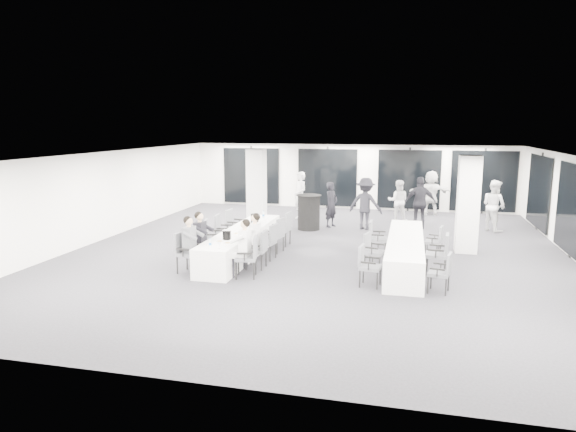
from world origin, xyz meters
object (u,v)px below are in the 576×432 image
(chair_main_right_second, at_px, (259,247))
(standing_guest_h, at_px, (494,202))
(standing_guest_d, at_px, (420,199))
(chair_main_left_far, at_px, (234,223))
(chair_side_right_near, at_px, (443,270))
(ice_bucket_near, at_px, (227,235))
(chair_side_left_near, at_px, (367,263))
(chair_main_right_mid, at_px, (269,239))
(chair_main_right_fourth, at_px, (276,233))
(chair_main_right_far, at_px, (284,226))
(standing_guest_b, at_px, (398,198))
(chair_main_left_mid, at_px, (211,235))
(banquet_table_main, at_px, (242,243))
(chair_main_left_second, at_px, (197,245))
(standing_guest_c, at_px, (366,200))
(standing_guest_f, at_px, (431,190))
(cocktail_table, at_px, (309,212))
(chair_side_left_far, at_px, (376,236))
(banquet_table_side, at_px, (405,252))
(chair_main_right_near, at_px, (250,254))
(chair_side_right_far, at_px, (436,239))
(standing_guest_g, at_px, (300,192))
(standing_guest_a, at_px, (331,202))
(chair_main_left_fourth, at_px, (222,229))
(chair_main_left_near, at_px, (186,250))
(chair_side_left_mid, at_px, (372,249))
(standing_guest_e, at_px, (468,209))
(chair_side_right_mid, at_px, (440,251))
(ice_bucket_far, at_px, (255,218))

(chair_main_right_second, relative_size, standing_guest_h, 0.49)
(standing_guest_d, bearing_deg, chair_main_left_far, 23.57)
(chair_main_right_second, xyz_separation_m, chair_side_right_near, (4.47, -0.94, -0.05))
(ice_bucket_near, bearing_deg, chair_side_left_near, -10.48)
(chair_main_right_mid, bearing_deg, chair_main_right_fourth, 6.91)
(chair_main_right_far, height_order, standing_guest_b, standing_guest_b)
(chair_main_left_mid, height_order, standing_guest_h, standing_guest_h)
(banquet_table_main, relative_size, chair_main_left_second, 5.15)
(standing_guest_c, bearing_deg, ice_bucket_near, 75.16)
(chair_main_right_mid, height_order, standing_guest_f, standing_guest_f)
(chair_side_left_near, xyz_separation_m, standing_guest_d, (1.26, 7.05, 0.51))
(chair_side_right_near, bearing_deg, standing_guest_d, 15.08)
(chair_main_right_far, bearing_deg, cocktail_table, -1.38)
(chair_side_left_far, bearing_deg, chair_main_right_far, -99.82)
(banquet_table_main, bearing_deg, banquet_table_side, 0.61)
(banquet_table_side, height_order, chair_main_right_fourth, chair_main_right_fourth)
(chair_main_right_second, bearing_deg, ice_bucket_near, 100.89)
(chair_main_left_far, relative_size, chair_main_right_near, 1.00)
(chair_side_right_far, height_order, standing_guest_g, standing_guest_g)
(banquet_table_side, height_order, standing_guest_b, standing_guest_b)
(standing_guest_a, bearing_deg, chair_main_left_fourth, 172.32)
(chair_main_right_near, relative_size, chair_side_left_near, 1.08)
(chair_main_left_far, xyz_separation_m, standing_guest_a, (2.65, 3.03, 0.34))
(chair_main_left_mid, distance_m, standing_guest_h, 9.91)
(banquet_table_side, xyz_separation_m, chair_main_left_near, (-5.32, -1.91, 0.20))
(chair_main_right_second, height_order, standing_guest_b, standing_guest_b)
(banquet_table_side, bearing_deg, ice_bucket_near, -163.97)
(cocktail_table, xyz_separation_m, chair_side_left_mid, (2.54, -4.53, -0.09))
(chair_main_left_fourth, bearing_deg, chair_main_left_far, 173.37)
(chair_main_right_far, distance_m, chair_side_right_far, 4.48)
(standing_guest_g, bearing_deg, chair_main_right_fourth, -37.06)
(standing_guest_e, bearing_deg, standing_guest_f, 17.17)
(banquet_table_main, height_order, ice_bucket_near, ice_bucket_near)
(ice_bucket_near, bearing_deg, banquet_table_main, 90.84)
(standing_guest_c, bearing_deg, standing_guest_h, -157.92)
(banquet_table_main, xyz_separation_m, chair_side_right_mid, (5.32, -0.60, 0.22))
(chair_side_right_mid, bearing_deg, ice_bucket_far, 77.15)
(chair_main_left_second, relative_size, chair_main_right_mid, 0.99)
(standing_guest_h, bearing_deg, standing_guest_c, 62.18)
(standing_guest_c, bearing_deg, standing_guest_a, 6.28)
(chair_main_left_second, relative_size, ice_bucket_near, 3.99)
(chair_main_right_mid, relative_size, chair_side_left_far, 1.00)
(chair_main_right_mid, xyz_separation_m, standing_guest_g, (-0.44, 6.12, 0.49))
(chair_side_left_near, height_order, ice_bucket_far, ice_bucket_far)
(banquet_table_side, relative_size, ice_bucket_far, 18.79)
(chair_main_left_near, bearing_deg, chair_main_left_far, -170.81)
(standing_guest_b, relative_size, standing_guest_e, 1.03)
(chair_side_left_near, height_order, standing_guest_d, standing_guest_d)
(standing_guest_h, bearing_deg, chair_main_right_fourth, 88.28)
(chair_main_left_near, xyz_separation_m, chair_main_right_mid, (1.67, 1.69, -0.02))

